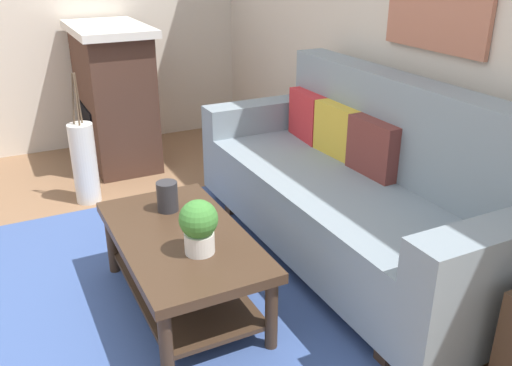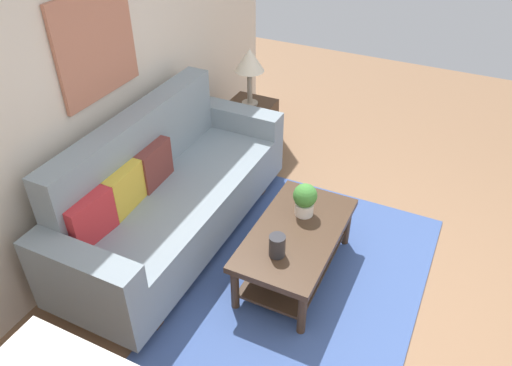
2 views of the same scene
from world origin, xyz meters
name	(u,v)px [view 2 (image 2 of 2)]	position (x,y,z in m)	size (l,w,h in m)	color
ground_plane	(369,313)	(0.00, 0.00, 0.00)	(9.34, 9.34, 0.00)	#8C6647
wall_back	(85,79)	(0.00, 2.23, 1.35)	(5.34, 0.10, 2.70)	beige
area_rug	(303,289)	(0.00, 0.50, 0.01)	(2.49, 1.63, 0.01)	#3D5693
couch	(170,194)	(0.10, 1.69, 0.43)	(2.28, 0.84, 1.08)	gray
throw_pillow_crimson	(90,218)	(-0.61, 1.82, 0.68)	(0.36, 0.12, 0.32)	red
throw_pillow_mustard	(124,189)	(-0.26, 1.82, 0.68)	(0.36, 0.12, 0.32)	gold
throw_pillow_maroon	(153,164)	(0.10, 1.82, 0.68)	(0.36, 0.12, 0.32)	brown
coffee_table	(296,243)	(0.13, 0.63, 0.31)	(1.10, 0.60, 0.43)	#422D1E
tabletop_vase	(277,246)	(-0.15, 0.66, 0.51)	(0.11, 0.11, 0.16)	#2D2D33
potted_plant_tabletop	(305,199)	(0.34, 0.65, 0.57)	(0.18, 0.18, 0.26)	white
side_table	(250,129)	(1.54, 1.70, 0.28)	(0.44, 0.44, 0.56)	#422D1E
table_lamp	(250,62)	(1.54, 1.70, 0.99)	(0.28, 0.28, 0.57)	gray
framed_painting	(96,45)	(0.10, 2.16, 1.57)	(0.76, 0.03, 0.74)	#B77056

